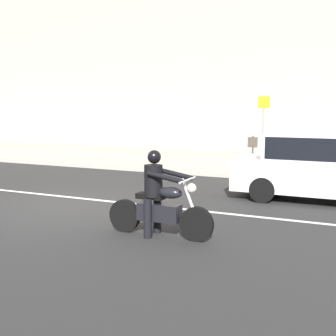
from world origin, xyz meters
TOP-DOWN VIEW (x-y plane):
  - ground_plane at (0.00, 0.00)m, footprint 80.00×80.00m
  - sidewalk_slab at (0.00, 8.00)m, footprint 40.00×4.40m
  - building_facade at (0.00, 11.40)m, footprint 40.00×1.40m
  - lane_marking_stripe at (-0.77, 0.90)m, footprint 18.00×0.14m
  - motorcycle_with_rider_black_leather at (3.22, -1.31)m, footprint 2.10×0.70m
  - parked_sedan_white at (5.56, 3.23)m, footprint 4.43×1.82m
  - street_sign_post at (2.84, 8.45)m, footprint 0.44×0.08m

SIDE VIEW (x-z plane):
  - ground_plane at x=0.00m, z-range 0.00..0.00m
  - lane_marking_stripe at x=-0.77m, z-range 0.00..0.01m
  - sidewalk_slab at x=0.00m, z-range 0.00..0.14m
  - motorcycle_with_rider_black_leather at x=3.22m, z-range -0.14..1.46m
  - parked_sedan_white at x=5.56m, z-range 0.02..1.74m
  - street_sign_post at x=2.84m, z-range 0.41..3.07m
  - building_facade at x=0.00m, z-range 0.00..11.64m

